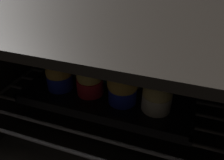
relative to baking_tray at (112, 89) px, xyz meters
The scene contains 11 objects.
oven_cavity 3.71cm from the baking_tray, 90.00° to the left, with size 59.00×47.00×37.00cm.
oven_rack 1.73cm from the baking_tray, 90.00° to the right, with size 54.80×42.00×0.80cm.
baking_tray is the anchor object (origin of this frame).
muffin_row0_col0 13.66cm from the baking_tray, 161.50° to the right, with size 6.54×6.54×7.97cm.
muffin_row0_col1 7.21cm from the baking_tray, 138.83° to the right, with size 6.49×6.49×8.67cm.
muffin_row0_col2 7.70cm from the baking_tray, 47.45° to the right, with size 7.11×7.11×8.88cm.
muffin_row0_col3 13.35cm from the baking_tray, 20.51° to the right, with size 6.49×6.49×7.68cm.
muffin_row1_col0 14.02cm from the baking_tray, 160.61° to the left, with size 6.87×6.87×8.62cm.
muffin_row1_col1 6.95cm from the baking_tray, 135.06° to the left, with size 6.92×6.92×8.44cm.
muffin_row1_col2 7.48cm from the baking_tray, 44.54° to the left, with size 7.12×7.12×8.75cm.
muffin_row1_col3 13.43cm from the baking_tray, 20.06° to the left, with size 6.49×6.49×7.95cm.
Camera 1 is at (16.01, -21.62, 47.79)cm, focal length 36.50 mm.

